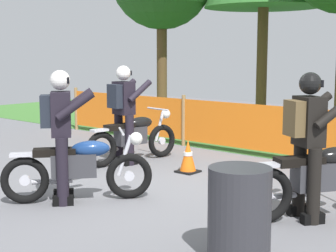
{
  "coord_description": "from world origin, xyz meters",
  "views": [
    {
      "loc": [
        4.89,
        -5.25,
        1.9
      ],
      "look_at": [
        0.28,
        0.04,
        0.9
      ],
      "focal_mm": 54.82,
      "sensor_mm": 36.0,
      "label": 1
    }
  ],
  "objects_px": {
    "motorcycle_trailing": "(79,167)",
    "rider_third": "(308,138)",
    "rider_lead": "(123,109)",
    "spare_drum": "(239,215)",
    "traffic_cone": "(188,156)",
    "motorcycle_lead": "(133,137)",
    "motorcycle_third": "(323,178)",
    "rider_trailing": "(61,129)"
  },
  "relations": [
    {
      "from": "motorcycle_lead",
      "to": "rider_trailing",
      "type": "height_order",
      "value": "rider_trailing"
    },
    {
      "from": "motorcycle_trailing",
      "to": "traffic_cone",
      "type": "relative_size",
      "value": 2.97
    },
    {
      "from": "traffic_cone",
      "to": "rider_third",
      "type": "bearing_deg",
      "value": -20.75
    },
    {
      "from": "motorcycle_trailing",
      "to": "spare_drum",
      "type": "xyz_separation_m",
      "value": [
        2.63,
        -0.27,
        -0.0
      ]
    },
    {
      "from": "motorcycle_third",
      "to": "spare_drum",
      "type": "height_order",
      "value": "motorcycle_third"
    },
    {
      "from": "rider_trailing",
      "to": "motorcycle_trailing",
      "type": "bearing_deg",
      "value": 0.51
    },
    {
      "from": "rider_lead",
      "to": "motorcycle_lead",
      "type": "bearing_deg",
      "value": 0.51
    },
    {
      "from": "motorcycle_lead",
      "to": "rider_lead",
      "type": "height_order",
      "value": "rider_lead"
    },
    {
      "from": "motorcycle_trailing",
      "to": "rider_trailing",
      "type": "xyz_separation_m",
      "value": [
        -0.13,
        -0.17,
        0.51
      ]
    },
    {
      "from": "motorcycle_lead",
      "to": "motorcycle_third",
      "type": "bearing_deg",
      "value": -93.08
    },
    {
      "from": "motorcycle_lead",
      "to": "traffic_cone",
      "type": "height_order",
      "value": "motorcycle_lead"
    },
    {
      "from": "rider_trailing",
      "to": "rider_third",
      "type": "bearing_deg",
      "value": -23.6
    },
    {
      "from": "motorcycle_third",
      "to": "spare_drum",
      "type": "relative_size",
      "value": 2.0
    },
    {
      "from": "motorcycle_trailing",
      "to": "rider_third",
      "type": "height_order",
      "value": "rider_third"
    },
    {
      "from": "motorcycle_trailing",
      "to": "rider_third",
      "type": "distance_m",
      "value": 2.87
    },
    {
      "from": "motorcycle_lead",
      "to": "motorcycle_trailing",
      "type": "relative_size",
      "value": 1.23
    },
    {
      "from": "rider_lead",
      "to": "spare_drum",
      "type": "distance_m",
      "value": 4.46
    },
    {
      "from": "motorcycle_lead",
      "to": "rider_trailing",
      "type": "distance_m",
      "value": 2.6
    },
    {
      "from": "rider_lead",
      "to": "traffic_cone",
      "type": "bearing_deg",
      "value": -72.23
    },
    {
      "from": "motorcycle_lead",
      "to": "spare_drum",
      "type": "bearing_deg",
      "value": -114.76
    },
    {
      "from": "rider_trailing",
      "to": "motorcycle_lead",
      "type": "bearing_deg",
      "value": 62.76
    },
    {
      "from": "traffic_cone",
      "to": "spare_drum",
      "type": "xyz_separation_m",
      "value": [
        2.57,
        -2.45,
        0.18
      ]
    },
    {
      "from": "motorcycle_lead",
      "to": "motorcycle_trailing",
      "type": "bearing_deg",
      "value": -143.7
    },
    {
      "from": "motorcycle_trailing",
      "to": "spare_drum",
      "type": "bearing_deg",
      "value": -57.16
    },
    {
      "from": "rider_third",
      "to": "traffic_cone",
      "type": "distance_m",
      "value": 2.75
    },
    {
      "from": "motorcycle_lead",
      "to": "rider_third",
      "type": "distance_m",
      "value": 3.86
    },
    {
      "from": "motorcycle_lead",
      "to": "motorcycle_trailing",
      "type": "height_order",
      "value": "motorcycle_trailing"
    },
    {
      "from": "motorcycle_lead",
      "to": "rider_lead",
      "type": "bearing_deg",
      "value": -179.49
    },
    {
      "from": "rider_lead",
      "to": "rider_third",
      "type": "height_order",
      "value": "same"
    },
    {
      "from": "rider_third",
      "to": "spare_drum",
      "type": "bearing_deg",
      "value": -143.54
    },
    {
      "from": "motorcycle_lead",
      "to": "motorcycle_third",
      "type": "relative_size",
      "value": 1.09
    },
    {
      "from": "motorcycle_trailing",
      "to": "rider_third",
      "type": "relative_size",
      "value": 0.93
    },
    {
      "from": "motorcycle_trailing",
      "to": "rider_trailing",
      "type": "bearing_deg",
      "value": -179.49
    },
    {
      "from": "traffic_cone",
      "to": "motorcycle_trailing",
      "type": "bearing_deg",
      "value": -91.43
    },
    {
      "from": "motorcycle_third",
      "to": "traffic_cone",
      "type": "distance_m",
      "value": 2.72
    },
    {
      "from": "motorcycle_third",
      "to": "rider_third",
      "type": "relative_size",
      "value": 1.04
    },
    {
      "from": "motorcycle_lead",
      "to": "rider_lead",
      "type": "xyz_separation_m",
      "value": [
        -0.03,
        -0.21,
        0.51
      ]
    },
    {
      "from": "rider_lead",
      "to": "rider_trailing",
      "type": "height_order",
      "value": "same"
    },
    {
      "from": "motorcycle_third",
      "to": "rider_lead",
      "type": "bearing_deg",
      "value": 115.2
    },
    {
      "from": "motorcycle_third",
      "to": "traffic_cone",
      "type": "bearing_deg",
      "value": 107.02
    },
    {
      "from": "rider_lead",
      "to": "traffic_cone",
      "type": "xyz_separation_m",
      "value": [
        1.25,
        0.22,
        -0.69
      ]
    },
    {
      "from": "rider_trailing",
      "to": "spare_drum",
      "type": "bearing_deg",
      "value": -53.47
    }
  ]
}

